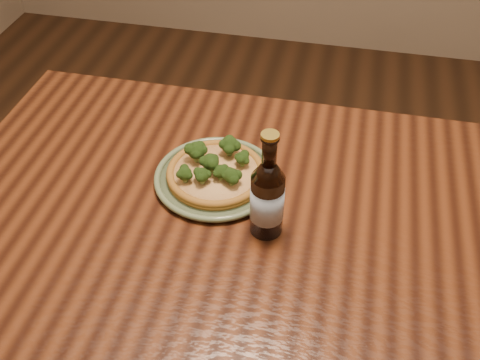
% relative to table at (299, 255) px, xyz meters
% --- Properties ---
extents(table, '(1.60, 0.90, 0.75)m').
position_rel_table_xyz_m(table, '(0.00, 0.00, 0.00)').
color(table, '#4D2410').
rests_on(table, ground).
extents(plate, '(0.28, 0.28, 0.02)m').
position_rel_table_xyz_m(plate, '(-0.21, 0.10, 0.10)').
color(plate, '#60714E').
rests_on(plate, table).
extents(pizza, '(0.22, 0.22, 0.07)m').
position_rel_table_xyz_m(pizza, '(-0.21, 0.10, 0.12)').
color(pizza, '#976522').
rests_on(pizza, plate).
extents(beer_bottle, '(0.07, 0.07, 0.25)m').
position_rel_table_xyz_m(beer_bottle, '(-0.07, -0.03, 0.18)').
color(beer_bottle, black).
rests_on(beer_bottle, table).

